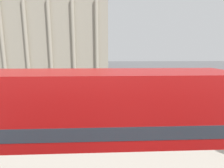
% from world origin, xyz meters
% --- Properties ---
extents(double_decker_bus, '(11.28, 2.76, 4.26)m').
position_xyz_m(double_decker_bus, '(-2.02, 3.83, 2.38)').
color(double_decker_bus, black).
rests_on(double_decker_bus, ground_plane).
extents(plaza_building_left, '(29.17, 14.71, 21.01)m').
position_xyz_m(plaza_building_left, '(-14.30, 49.48, 10.51)').
color(plaza_building_left, '#A39984').
rests_on(plaza_building_left, ground_plane).
extents(traffic_light_near, '(0.42, 0.24, 3.54)m').
position_xyz_m(traffic_light_near, '(-1.46, 10.18, 2.32)').
color(traffic_light_near, black).
rests_on(traffic_light_near, ground_plane).
extents(traffic_light_mid, '(0.42, 0.24, 3.30)m').
position_xyz_m(traffic_light_mid, '(5.82, 15.73, 2.18)').
color(traffic_light_mid, black).
rests_on(traffic_light_mid, ground_plane).
extents(pedestrian_yellow, '(0.32, 0.32, 1.73)m').
position_xyz_m(pedestrian_yellow, '(-7.75, 28.22, 1.00)').
color(pedestrian_yellow, '#282B33').
rests_on(pedestrian_yellow, ground_plane).
extents(pedestrian_black, '(0.32, 0.32, 1.70)m').
position_xyz_m(pedestrian_black, '(6.10, 15.37, 0.98)').
color(pedestrian_black, '#282B33').
rests_on(pedestrian_black, ground_plane).
extents(pedestrian_grey, '(0.32, 0.32, 1.72)m').
position_xyz_m(pedestrian_grey, '(-4.27, 10.02, 0.99)').
color(pedestrian_grey, '#282B33').
rests_on(pedestrian_grey, ground_plane).
extents(pedestrian_blue, '(0.32, 0.32, 1.66)m').
position_xyz_m(pedestrian_blue, '(-2.70, 26.05, 0.95)').
color(pedestrian_blue, '#282B33').
rests_on(pedestrian_blue, ground_plane).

